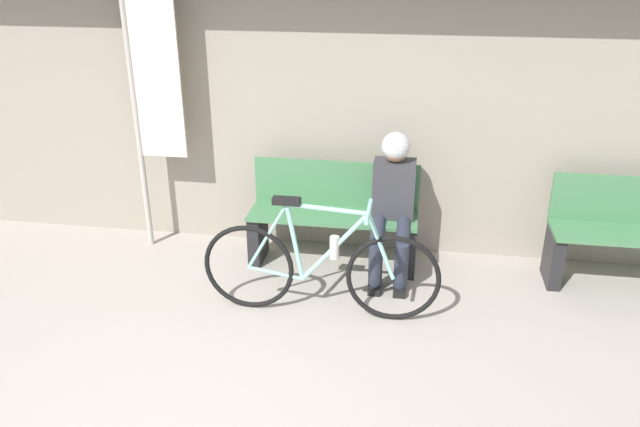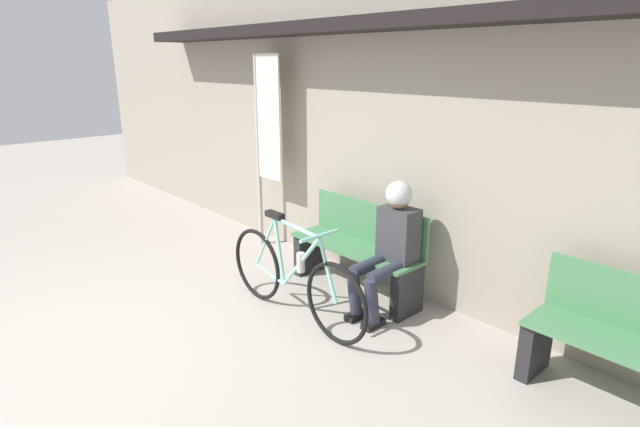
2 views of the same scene
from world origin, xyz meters
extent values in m
cube|color=#9E9384|center=(0.00, 2.86, 1.60)|extent=(12.00, 0.12, 3.20)
cube|color=#477F51|center=(0.56, 2.41, 0.46)|extent=(1.41, 0.42, 0.03)
cube|color=#477F51|center=(0.56, 2.60, 0.68)|extent=(1.41, 0.03, 0.40)
cube|color=#232326|center=(-0.09, 2.41, 0.22)|extent=(0.10, 0.36, 0.45)
cube|color=#232326|center=(1.22, 2.41, 0.22)|extent=(0.10, 0.36, 0.45)
torus|color=black|center=(0.03, 1.63, 0.34)|extent=(0.69, 0.04, 0.69)
torus|color=black|center=(1.11, 1.63, 0.34)|extent=(0.69, 0.04, 0.69)
cylinder|color=#93DBCC|center=(0.63, 1.63, 0.86)|extent=(0.58, 0.03, 0.07)
cylinder|color=#93DBCC|center=(0.68, 1.63, 0.56)|extent=(0.50, 0.03, 0.58)
cylinder|color=#93DBCC|center=(0.39, 1.63, 0.58)|extent=(0.14, 0.03, 0.60)
cylinder|color=#93DBCC|center=(0.24, 1.63, 0.31)|extent=(0.41, 0.03, 0.09)
cylinder|color=#93DBCC|center=(0.19, 1.63, 0.61)|extent=(0.32, 0.02, 0.55)
cylinder|color=#93DBCC|center=(1.01, 1.63, 0.59)|extent=(0.22, 0.03, 0.51)
cube|color=black|center=(0.34, 1.63, 0.90)|extent=(0.20, 0.07, 0.05)
cylinder|color=#93DBCC|center=(0.92, 1.63, 0.86)|extent=(0.03, 0.40, 0.03)
cylinder|color=beige|center=(0.68, 1.63, 0.56)|extent=(0.07, 0.07, 0.17)
cylinder|color=#2D3342|center=(0.96, 2.19, 0.47)|extent=(0.11, 0.44, 0.13)
cylinder|color=#2D3342|center=(0.96, 2.00, 0.26)|extent=(0.11, 0.17, 0.42)
cube|color=black|center=(0.96, 2.03, 0.03)|extent=(0.10, 0.22, 0.06)
cylinder|color=#2D3342|center=(1.16, 2.19, 0.47)|extent=(0.11, 0.44, 0.13)
cylinder|color=#2D3342|center=(1.16, 2.00, 0.26)|extent=(0.11, 0.17, 0.42)
cube|color=black|center=(1.16, 2.03, 0.03)|extent=(0.10, 0.22, 0.06)
cube|color=#38383D|center=(1.06, 2.45, 0.72)|extent=(0.34, 0.22, 0.48)
sphere|color=#9E7556|center=(1.06, 2.43, 1.06)|extent=(0.20, 0.20, 0.20)
sphere|color=silver|center=(1.06, 2.43, 1.09)|extent=(0.23, 0.23, 0.23)
cube|color=#232326|center=(2.38, 2.41, 0.22)|extent=(0.10, 0.36, 0.45)
cylinder|color=#B7B2A8|center=(-1.15, 2.54, 1.13)|extent=(0.05, 0.05, 2.26)
cube|color=silver|center=(-0.93, 2.54, 1.57)|extent=(0.40, 0.02, 1.40)
camera|label=1|loc=(1.20, -2.33, 2.60)|focal=35.00mm
camera|label=2|loc=(3.66, -0.87, 2.19)|focal=28.00mm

